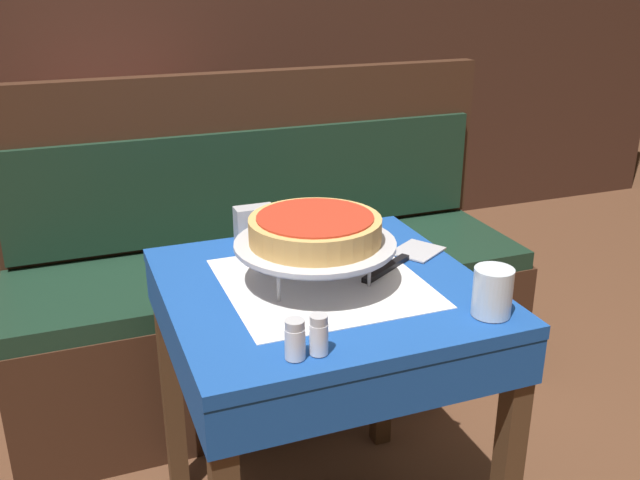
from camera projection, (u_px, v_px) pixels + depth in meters
name	position (u px, v px, depth m)	size (l,w,h in m)	color
dining_table_front	(323.00, 321.00, 1.63)	(0.70, 0.70, 0.73)	#194799
dining_table_rear	(131.00, 161.00, 2.98)	(0.70, 0.70, 0.73)	red
booth_bench	(272.00, 303.00, 2.40)	(1.68, 0.53, 1.06)	#3D2316
back_wall_panel	(156.00, 7.00, 3.27)	(6.00, 0.04, 2.40)	#3D2319
pizza_pan_stand	(315.00, 246.00, 1.56)	(0.36, 0.36, 0.10)	#ADADB2
deep_dish_pizza	(315.00, 229.00, 1.54)	(0.29, 0.29, 0.06)	tan
pizza_server	(403.00, 259.00, 1.71)	(0.28, 0.21, 0.01)	#BCBCC1
water_glass_near	(492.00, 292.00, 1.43)	(0.08, 0.08, 0.10)	silver
salt_shaker	(295.00, 339.00, 1.27)	(0.04, 0.04, 0.08)	silver
pepper_shaker	(319.00, 335.00, 1.29)	(0.04, 0.04, 0.08)	silver
napkin_holder	(255.00, 224.00, 1.81)	(0.10, 0.05, 0.09)	#B2B2B7
condiment_caddy	(145.00, 126.00, 2.91)	(0.11, 0.11, 0.14)	black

